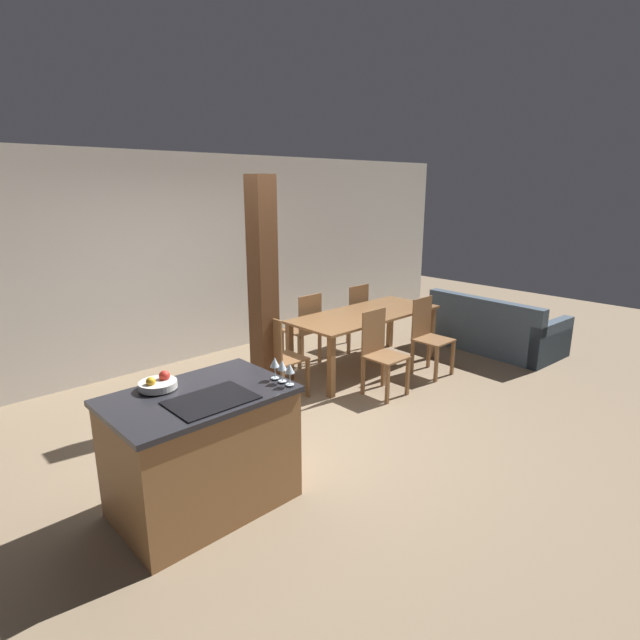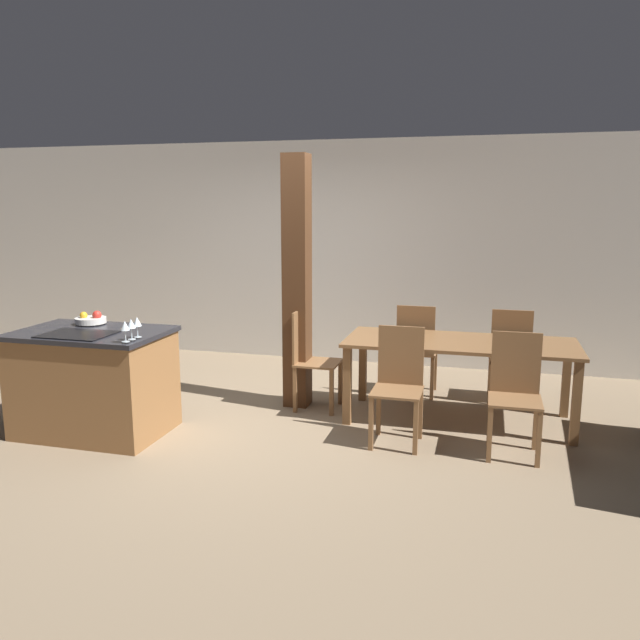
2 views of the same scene
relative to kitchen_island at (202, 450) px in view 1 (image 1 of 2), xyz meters
name	(u,v)px [view 1 (image 1 of 2)]	position (x,y,z in m)	size (l,w,h in m)	color
ground_plane	(289,429)	(1.22, 0.49, -0.45)	(16.00, 16.00, 0.00)	#847056
wall_back	(158,263)	(1.22, 3.04, 0.90)	(11.20, 0.08, 2.70)	silver
kitchen_island	(202,450)	(0.00, 0.00, 0.00)	(1.25, 0.83, 0.90)	olive
fruit_bowl	(158,384)	(-0.17, 0.25, 0.49)	(0.27, 0.27, 0.11)	silver
wine_glass_near	(290,369)	(0.55, -0.34, 0.58)	(0.07, 0.07, 0.16)	silver
wine_glass_middle	(282,366)	(0.55, -0.25, 0.58)	(0.07, 0.07, 0.16)	silver
wine_glass_far	(275,363)	(0.55, -0.17, 0.58)	(0.07, 0.07, 0.16)	silver
dining_table	(365,320)	(3.00, 1.12, 0.20)	(2.03, 0.85, 0.74)	brown
dining_chair_near_left	(381,351)	(2.54, 0.47, 0.05)	(0.40, 0.40, 0.95)	brown
dining_chair_near_right	(428,335)	(3.46, 0.47, 0.05)	(0.40, 0.40, 0.95)	brown
dining_chair_far_left	(305,328)	(2.54, 1.76, 0.05)	(0.40, 0.40, 0.95)	brown
dining_chair_far_right	(353,316)	(3.46, 1.76, 0.05)	(0.40, 0.40, 0.95)	brown
dining_chair_head_end	(279,356)	(1.61, 1.12, 0.05)	(0.40, 0.40, 0.95)	brown
couch	(495,331)	(4.97, 0.37, -0.18)	(1.02, 1.78, 0.79)	#3D4C5B
timber_post	(263,294)	(1.46, 1.17, 0.75)	(0.23, 0.23, 2.40)	#4C2D19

